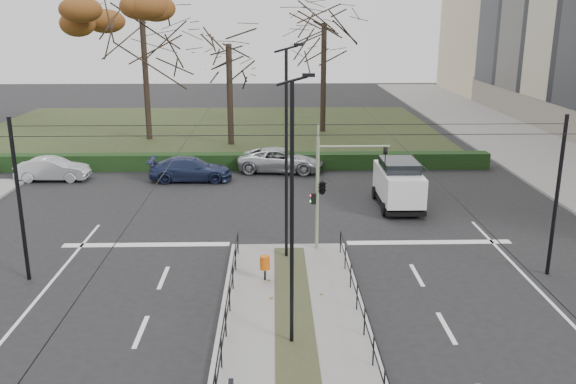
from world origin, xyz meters
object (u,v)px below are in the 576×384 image
(streetlamp_median_far, at_px, (287,153))
(rust_tree, at_px, (142,20))
(bare_tree_near, at_px, (229,52))
(white_van, at_px, (398,183))
(traffic_light, at_px, (324,185))
(parked_car_second, at_px, (53,169))
(litter_bin, at_px, (265,263))
(streetlamp_median_near, at_px, (293,214))
(parked_car_fourth, at_px, (281,160))
(bare_tree_center, at_px, (324,31))
(parked_car_third, at_px, (191,169))

(streetlamp_median_far, xyz_separation_m, rust_tree, (-10.13, 24.52, 4.74))
(streetlamp_median_far, height_order, bare_tree_near, bare_tree_near)
(white_van, relative_size, rust_tree, 0.38)
(rust_tree, bearing_deg, traffic_light, -63.82)
(streetlamp_median_far, bearing_deg, traffic_light, 29.25)
(streetlamp_median_far, xyz_separation_m, parked_car_second, (-13.42, 12.46, -3.63))
(litter_bin, relative_size, white_van, 0.20)
(streetlamp_median_far, distance_m, rust_tree, 26.95)
(traffic_light, distance_m, streetlamp_median_near, 7.68)
(litter_bin, relative_size, parked_car_fourth, 0.17)
(white_van, bearing_deg, bare_tree_near, 121.19)
(parked_car_fourth, distance_m, bare_tree_center, 15.64)
(parked_car_fourth, xyz_separation_m, bare_tree_center, (3.65, 13.27, 7.43))
(rust_tree, bearing_deg, bare_tree_near, -18.09)
(parked_car_third, bearing_deg, bare_tree_center, -30.28)
(parked_car_second, distance_m, parked_car_fourth, 13.50)
(parked_car_third, xyz_separation_m, parked_car_fourth, (5.31, 2.07, 0.03))
(litter_bin, height_order, rust_tree, rust_tree)
(traffic_light, xyz_separation_m, streetlamp_median_near, (-1.50, -7.42, 1.25))
(parked_car_third, bearing_deg, streetlamp_median_far, -156.33)
(parked_car_second, height_order, bare_tree_near, bare_tree_near)
(parked_car_fourth, bearing_deg, streetlamp_median_far, -173.36)
(streetlamp_median_near, bearing_deg, rust_tree, 108.06)
(traffic_light, relative_size, bare_tree_near, 0.47)
(parked_car_third, relative_size, white_van, 1.06)
(litter_bin, xyz_separation_m, white_van, (6.60, 9.09, 0.46))
(white_van, height_order, bare_tree_center, bare_tree_center)
(bare_tree_center, bearing_deg, bare_tree_near, -144.60)
(streetlamp_median_far, bearing_deg, bare_tree_center, 82.53)
(parked_car_fourth, bearing_deg, rust_tree, 51.15)
(traffic_light, xyz_separation_m, parked_car_fourth, (-1.54, 13.46, -2.09))
(parked_car_second, relative_size, bare_tree_center, 0.36)
(litter_bin, xyz_separation_m, streetlamp_median_near, (0.84, -4.34, 3.27))
(traffic_light, relative_size, litter_bin, 5.02)
(parked_car_second, height_order, white_van, white_van)
(streetlamp_median_near, bearing_deg, litter_bin, 101.01)
(traffic_light, bearing_deg, parked_car_fourth, 96.54)
(parked_car_third, distance_m, rust_tree, 15.61)
(white_van, distance_m, rust_tree, 25.01)
(parked_car_second, xyz_separation_m, parked_car_fourth, (13.38, 1.84, 0.05))
(streetlamp_median_far, height_order, rust_tree, rust_tree)
(bare_tree_near, bearing_deg, traffic_light, -76.54)
(litter_bin, bearing_deg, streetlamp_median_far, 69.53)
(parked_car_third, height_order, white_van, white_van)
(litter_bin, xyz_separation_m, parked_car_third, (-4.52, 14.47, -0.10))
(traffic_light, xyz_separation_m, rust_tree, (-11.64, 23.67, 6.24))
(streetlamp_median_near, relative_size, streetlamp_median_far, 0.94)
(litter_bin, relative_size, streetlamp_median_far, 0.11)
(streetlamp_median_near, height_order, bare_tree_near, bare_tree_near)
(litter_bin, height_order, parked_car_second, parked_car_second)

